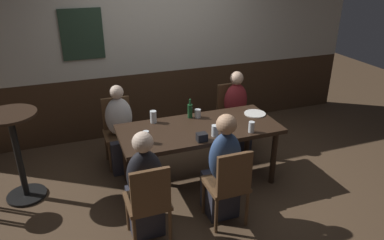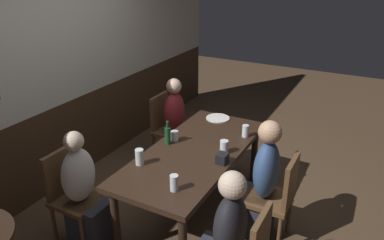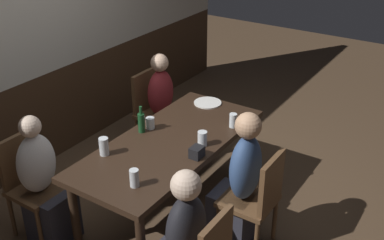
% 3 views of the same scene
% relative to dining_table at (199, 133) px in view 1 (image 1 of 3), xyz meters
% --- Properties ---
extents(ground_plane, '(12.00, 12.00, 0.00)m').
position_rel_dining_table_xyz_m(ground_plane, '(0.00, 0.00, -0.66)').
color(ground_plane, '#4C3826').
extents(wall_back, '(6.40, 0.13, 2.60)m').
position_rel_dining_table_xyz_m(wall_back, '(-0.01, 1.65, 0.64)').
color(wall_back, '#3D2819').
rests_on(wall_back, ground_plane).
extents(dining_table, '(1.86, 0.82, 0.74)m').
position_rel_dining_table_xyz_m(dining_table, '(0.00, 0.00, 0.00)').
color(dining_table, black).
rests_on(dining_table, ground_plane).
extents(chair_mid_near, '(0.40, 0.40, 0.88)m').
position_rel_dining_table_xyz_m(chair_mid_near, '(0.00, -0.83, -0.16)').
color(chair_mid_near, brown).
rests_on(chair_mid_near, ground_plane).
extents(chair_right_far, '(0.40, 0.40, 0.88)m').
position_rel_dining_table_xyz_m(chair_right_far, '(0.82, 0.83, -0.16)').
color(chair_right_far, brown).
rests_on(chair_right_far, ground_plane).
extents(chair_left_far, '(0.40, 0.40, 0.88)m').
position_rel_dining_table_xyz_m(chair_left_far, '(-0.82, 0.83, -0.16)').
color(chair_left_far, brown).
rests_on(chair_left_far, ground_plane).
extents(chair_left_near, '(0.40, 0.40, 0.88)m').
position_rel_dining_table_xyz_m(chair_left_near, '(-0.82, -0.83, -0.16)').
color(chair_left_near, brown).
rests_on(chair_left_near, ground_plane).
extents(person_mid_near, '(0.34, 0.37, 1.19)m').
position_rel_dining_table_xyz_m(person_mid_near, '(0.00, -0.66, -0.15)').
color(person_mid_near, '#2D2D38').
rests_on(person_mid_near, ground_plane).
extents(person_right_far, '(0.34, 0.37, 1.12)m').
position_rel_dining_table_xyz_m(person_right_far, '(0.82, 0.66, -0.19)').
color(person_right_far, '#2D2D38').
rests_on(person_right_far, ground_plane).
extents(person_left_far, '(0.34, 0.37, 1.12)m').
position_rel_dining_table_xyz_m(person_left_far, '(-0.82, 0.66, -0.19)').
color(person_left_far, '#2D2D38').
rests_on(person_left_far, ground_plane).
extents(person_left_near, '(0.34, 0.37, 1.14)m').
position_rel_dining_table_xyz_m(person_left_near, '(-0.82, -0.66, -0.18)').
color(person_left_near, '#2D2D38').
rests_on(person_left_near, ground_plane).
extents(highball_clear, '(0.07, 0.07, 0.14)m').
position_rel_dining_table_xyz_m(highball_clear, '(-0.67, -0.17, 0.14)').
color(highball_clear, silver).
rests_on(highball_clear, dining_table).
extents(pint_glass_stout, '(0.08, 0.08, 0.10)m').
position_rel_dining_table_xyz_m(pint_glass_stout, '(0.08, 0.27, 0.12)').
color(pint_glass_stout, silver).
rests_on(pint_glass_stout, dining_table).
extents(pint_glass_amber, '(0.08, 0.08, 0.15)m').
position_rel_dining_table_xyz_m(pint_glass_amber, '(-0.47, 0.31, 0.14)').
color(pint_glass_amber, silver).
rests_on(pint_glass_amber, dining_table).
extents(tumbler_water, '(0.07, 0.07, 0.13)m').
position_rel_dining_table_xyz_m(tumbler_water, '(0.50, -0.32, 0.14)').
color(tumbler_water, silver).
rests_on(tumbler_water, dining_table).
extents(pint_glass_pale, '(0.08, 0.08, 0.13)m').
position_rel_dining_table_xyz_m(pint_glass_pale, '(0.08, -0.27, 0.14)').
color(pint_glass_pale, silver).
rests_on(pint_glass_pale, dining_table).
extents(beer_bottle_green, '(0.06, 0.06, 0.24)m').
position_rel_dining_table_xyz_m(beer_bottle_green, '(-0.01, 0.29, 0.17)').
color(beer_bottle_green, '#194723').
rests_on(beer_bottle_green, dining_table).
extents(plate_white_large, '(0.27, 0.27, 0.01)m').
position_rel_dining_table_xyz_m(plate_white_large, '(0.79, 0.12, 0.09)').
color(plate_white_large, white).
rests_on(plate_white_large, dining_table).
extents(condiment_caddy, '(0.11, 0.09, 0.09)m').
position_rel_dining_table_xyz_m(condiment_caddy, '(-0.10, -0.33, 0.13)').
color(condiment_caddy, black).
rests_on(condiment_caddy, dining_table).
extents(side_bar_table, '(0.56, 0.56, 1.05)m').
position_rel_dining_table_xyz_m(side_bar_table, '(-1.99, 0.39, -0.04)').
color(side_bar_table, black).
rests_on(side_bar_table, ground_plane).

